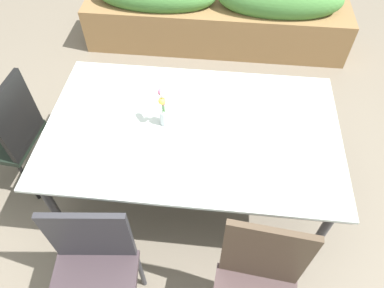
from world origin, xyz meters
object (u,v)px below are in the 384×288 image
(planter_box, at_px, (217,15))
(chair_end_left, at_px, (11,133))
(chair_near_left, at_px, (92,274))
(dining_table, at_px, (192,133))
(flower_vase, at_px, (164,110))

(planter_box, bearing_deg, chair_end_left, -125.01)
(chair_near_left, xyz_separation_m, planter_box, (0.48, 2.72, -0.17))
(dining_table, bearing_deg, planter_box, 88.04)
(chair_near_left, bearing_deg, flower_vase, -110.68)
(flower_vase, bearing_deg, planter_box, 82.65)
(chair_end_left, relative_size, planter_box, 0.35)
(dining_table, bearing_deg, chair_end_left, -179.71)
(chair_end_left, distance_m, flower_vase, 1.10)
(chair_near_left, distance_m, planter_box, 2.77)
(flower_vase, height_order, planter_box, flower_vase)
(dining_table, distance_m, chair_near_left, 0.98)
(flower_vase, xyz_separation_m, planter_box, (0.23, 1.82, -0.46))
(chair_near_left, relative_size, chair_end_left, 0.98)
(chair_end_left, bearing_deg, flower_vase, -83.94)
(dining_table, bearing_deg, flower_vase, 172.57)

